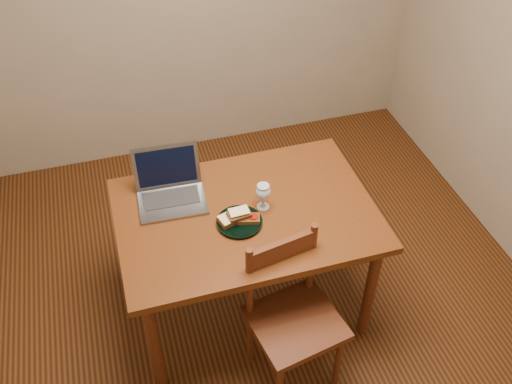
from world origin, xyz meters
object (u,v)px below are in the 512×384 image
object	(u,v)px
chair	(294,312)
milk_glass	(263,196)
table	(246,224)
laptop	(170,186)
plate	(240,222)

from	to	relation	value
chair	milk_glass	xyz separation A→B (m)	(-0.01, 0.48, 0.33)
table	laptop	distance (m)	0.44
chair	milk_glass	distance (m)	0.59
plate	laptop	bearing A→B (deg)	133.39
table	chair	xyz separation A→B (m)	(0.10, -0.48, -0.17)
table	milk_glass	size ratio (longest dim) A/B	8.77
milk_glass	laptop	distance (m)	0.49
plate	milk_glass	xyz separation A→B (m)	(0.15, 0.08, 0.06)
laptop	plate	bearing A→B (deg)	-43.65
plate	milk_glass	world-z (taller)	milk_glass
plate	laptop	size ratio (longest dim) A/B	0.64
milk_glass	laptop	bearing A→B (deg)	152.68
chair	laptop	xyz separation A→B (m)	(-0.44, 0.71, 0.32)
milk_glass	table	bearing A→B (deg)	-174.60
plate	milk_glass	distance (m)	0.18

